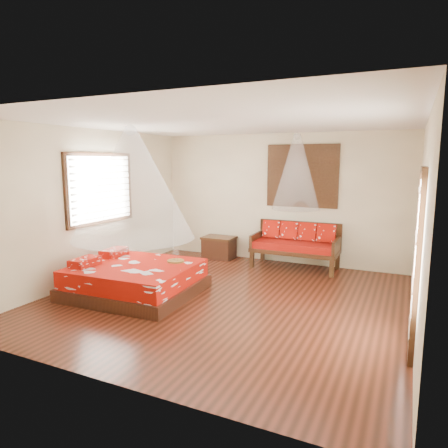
{
  "coord_description": "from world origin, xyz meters",
  "views": [
    {
      "loc": [
        2.61,
        -5.63,
        2.23
      ],
      "look_at": [
        -0.26,
        0.46,
        1.15
      ],
      "focal_mm": 32.0,
      "sensor_mm": 36.0,
      "label": 1
    }
  ],
  "objects": [
    {
      "name": "room",
      "position": [
        0.0,
        0.0,
        1.4
      ],
      "size": [
        5.54,
        5.54,
        2.84
      ],
      "color": "black",
      "rests_on": "ground"
    },
    {
      "name": "storage_chest",
      "position": [
        -1.33,
        2.45,
        0.25
      ],
      "size": [
        0.72,
        0.53,
        0.5
      ],
      "rotation": [
        0.0,
        0.0,
        0.01
      ],
      "color": "black",
      "rests_on": "floor"
    },
    {
      "name": "window_left",
      "position": [
        -2.71,
        0.2,
        1.7
      ],
      "size": [
        0.1,
        1.74,
        1.34
      ],
      "color": "black",
      "rests_on": "wall_left"
    },
    {
      "name": "glazed_door",
      "position": [
        2.72,
        -0.6,
        1.07
      ],
      "size": [
        0.08,
        1.02,
        2.16
      ],
      "color": "black",
      "rests_on": "floor"
    },
    {
      "name": "mosquito_net_main",
      "position": [
        -1.5,
        -0.4,
        1.85
      ],
      "size": [
        2.0,
        2.0,
        1.8
      ],
      "primitive_type": "cone",
      "color": "white",
      "rests_on": "ceiling"
    },
    {
      "name": "wine_tray",
      "position": [
        -0.99,
        0.05,
        0.56
      ],
      "size": [
        0.29,
        0.29,
        0.23
      ],
      "rotation": [
        0.0,
        0.0,
        -0.36
      ],
      "color": "brown",
      "rests_on": "bed"
    },
    {
      "name": "mosquito_net_daybed",
      "position": [
        0.5,
        2.25,
        2.0
      ],
      "size": [
        0.95,
        0.95,
        1.5
      ],
      "primitive_type": "cone",
      "color": "white",
      "rests_on": "ceiling"
    },
    {
      "name": "daybed",
      "position": [
        0.5,
        2.38,
        0.52
      ],
      "size": [
        1.76,
        0.78,
        0.94
      ],
      "color": "black",
      "rests_on": "floor"
    },
    {
      "name": "bed",
      "position": [
        -1.52,
        -0.4,
        0.25
      ],
      "size": [
        2.07,
        1.89,
        0.63
      ],
      "rotation": [
        0.0,
        0.0,
        0.05
      ],
      "color": "black",
      "rests_on": "floor"
    },
    {
      "name": "shutter_panel",
      "position": [
        0.5,
        2.72,
        1.9
      ],
      "size": [
        1.52,
        0.06,
        1.32
      ],
      "color": "black",
      "rests_on": "wall_back"
    }
  ]
}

